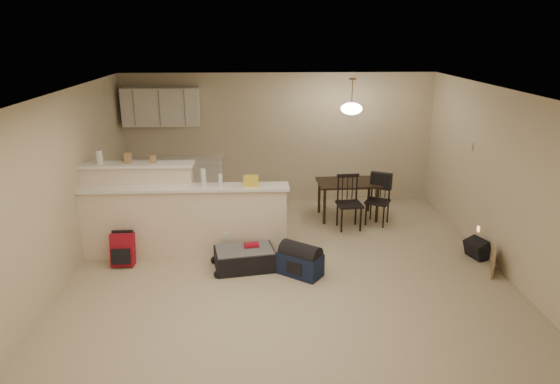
{
  "coord_description": "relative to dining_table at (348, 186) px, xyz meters",
  "views": [
    {
      "loc": [
        -0.4,
        -6.07,
        3.25
      ],
      "look_at": [
        -0.1,
        0.7,
        1.05
      ],
      "focal_mm": 32.0,
      "sensor_mm": 36.0,
      "label": 1
    }
  ],
  "objects": [
    {
      "name": "room",
      "position": [
        -1.2,
        -2.39,
        0.66
      ],
      "size": [
        7.0,
        7.02,
        2.5
      ],
      "color": "#BDAF92",
      "rests_on": "ground"
    },
    {
      "name": "breakfast_bar",
      "position": [
        -2.96,
        -1.41,
        0.01
      ],
      "size": [
        3.08,
        0.58,
        1.39
      ],
      "color": "beige",
      "rests_on": "ground"
    },
    {
      "name": "upper_cabinets",
      "position": [
        -3.4,
        0.93,
        1.31
      ],
      "size": [
        1.4,
        0.34,
        0.7
      ],
      "primitive_type": "cube",
      "color": "white",
      "rests_on": "room"
    },
    {
      "name": "kitchen_counter",
      "position": [
        -3.2,
        0.8,
        -0.14
      ],
      "size": [
        1.8,
        0.6,
        0.9
      ],
      "primitive_type": "cube",
      "color": "white",
      "rests_on": "ground"
    },
    {
      "name": "thermostat",
      "position": [
        1.79,
        -0.84,
        0.91
      ],
      "size": [
        0.02,
        0.12,
        0.12
      ],
      "primitive_type": "cube",
      "color": "beige",
      "rests_on": "room"
    },
    {
      "name": "jar",
      "position": [
        -3.92,
        -1.27,
        0.9
      ],
      "size": [
        0.1,
        0.1,
        0.2
      ],
      "primitive_type": "cylinder",
      "color": "silver",
      "rests_on": "breakfast_bar"
    },
    {
      "name": "cereal_box",
      "position": [
        -3.51,
        -1.27,
        0.88
      ],
      "size": [
        0.1,
        0.07,
        0.16
      ],
      "primitive_type": "cube",
      "color": "#9C7950",
      "rests_on": "breakfast_bar"
    },
    {
      "name": "small_box",
      "position": [
        -3.14,
        -1.27,
        0.86
      ],
      "size": [
        0.08,
        0.06,
        0.12
      ],
      "primitive_type": "cube",
      "color": "#9C7950",
      "rests_on": "breakfast_bar"
    },
    {
      "name": "bottle_a",
      "position": [
        -2.4,
        -1.49,
        0.63
      ],
      "size": [
        0.07,
        0.07,
        0.26
      ],
      "primitive_type": "cylinder",
      "color": "silver",
      "rests_on": "breakfast_bar"
    },
    {
      "name": "bottle_b",
      "position": [
        -2.15,
        -1.49,
        0.59
      ],
      "size": [
        0.06,
        0.06,
        0.18
      ],
      "primitive_type": "cylinder",
      "color": "silver",
      "rests_on": "breakfast_bar"
    },
    {
      "name": "bag_lump",
      "position": [
        -1.71,
        -1.49,
        0.57
      ],
      "size": [
        0.22,
        0.18,
        0.14
      ],
      "primitive_type": "cube",
      "color": "#9C7950",
      "rests_on": "breakfast_bar"
    },
    {
      "name": "dining_table",
      "position": [
        0.0,
        0.0,
        0.0
      ],
      "size": [
        1.11,
        0.77,
        0.68
      ],
      "rotation": [
        0.0,
        0.0,
        0.04
      ],
      "color": "black",
      "rests_on": "ground"
    },
    {
      "name": "pendant_lamp",
      "position": [
        -0.0,
        -0.0,
        1.39
      ],
      "size": [
        0.36,
        0.36,
        0.62
      ],
      "color": "brown",
      "rests_on": "room"
    },
    {
      "name": "dining_chair_near",
      "position": [
        -0.07,
        -0.54,
        -0.13
      ],
      "size": [
        0.44,
        0.42,
        0.93
      ],
      "primitive_type": null,
      "rotation": [
        0.0,
        0.0,
        0.09
      ],
      "color": "black",
      "rests_on": "ground"
    },
    {
      "name": "dining_chair_far",
      "position": [
        0.47,
        -0.35,
        -0.16
      ],
      "size": [
        0.51,
        0.5,
        0.88
      ],
      "primitive_type": null,
      "rotation": [
        0.0,
        0.0,
        -0.5
      ],
      "color": "black",
      "rests_on": "ground"
    },
    {
      "name": "suitcase",
      "position": [
        -1.82,
        -1.96,
        -0.45
      ],
      "size": [
        0.91,
        0.67,
        0.28
      ],
      "primitive_type": "cube",
      "rotation": [
        0.0,
        0.0,
        0.17
      ],
      "color": "black",
      "rests_on": "ground"
    },
    {
      "name": "red_backpack",
      "position": [
        -3.58,
        -1.78,
        -0.36
      ],
      "size": [
        0.32,
        0.2,
        0.48
      ],
      "primitive_type": "cube",
      "rotation": [
        0.0,
        0.0,
        0.01
      ],
      "color": "#A41223",
      "rests_on": "ground"
    },
    {
      "name": "navy_duffel",
      "position": [
        -1.04,
        -2.21,
        -0.43
      ],
      "size": [
        0.67,
        0.61,
        0.32
      ],
      "primitive_type": "cube",
      "rotation": [
        0.0,
        0.0,
        -0.64
      ],
      "color": "#131E3D",
      "rests_on": "ground"
    },
    {
      "name": "black_daypack",
      "position": [
        1.65,
        -1.78,
        -0.45
      ],
      "size": [
        0.32,
        0.37,
        0.28
      ],
      "primitive_type": "cube",
      "rotation": [
        0.0,
        0.0,
        1.9
      ],
      "color": "black",
      "rests_on": "ground"
    },
    {
      "name": "cardboard_sheet",
      "position": [
        1.65,
        -2.3,
        -0.42
      ],
      "size": [
        0.21,
        0.44,
        0.36
      ],
      "primitive_type": "cube",
      "rotation": [
        0.0,
        0.0,
        1.15
      ],
      "color": "#9C7950",
      "rests_on": "ground"
    }
  ]
}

